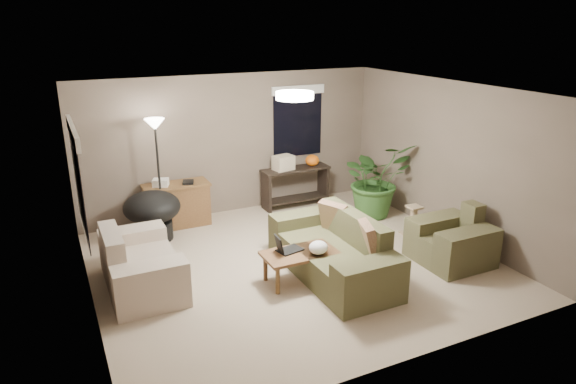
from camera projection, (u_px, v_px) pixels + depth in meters
name	position (u px, v px, depth m)	size (l,w,h in m)	color
room_shell	(294.00, 182.00, 7.07)	(5.50, 5.50, 5.50)	#BDA68D
main_sofa	(334.00, 254.00, 7.11)	(0.95, 2.20, 0.85)	brown
throw_pillows	(351.00, 228.00, 7.10)	(0.39, 1.40, 0.47)	#8C7251
loveseat	(139.00, 267.00, 6.75)	(0.90, 1.60, 0.85)	#BFB6A3
armchair	(452.00, 242.00, 7.48)	(0.95, 1.00, 0.85)	brown
coffee_table	(300.00, 256.00, 6.91)	(1.00, 0.55, 0.42)	brown
laptop	(285.00, 247.00, 6.88)	(0.39, 0.30, 0.24)	black
plastic_bag	(318.00, 247.00, 6.81)	(0.26, 0.23, 0.18)	white
desk	(177.00, 205.00, 8.76)	(1.10, 0.50, 0.75)	brown
desk_papers	(166.00, 182.00, 8.55)	(0.72, 0.32, 0.12)	silver
console_table	(295.00, 184.00, 9.66)	(1.30, 0.40, 0.75)	black
pumpkin	(312.00, 160.00, 9.67)	(0.26, 0.26, 0.21)	orange
cardboard_box	(283.00, 163.00, 9.41)	(0.35, 0.26, 0.26)	beige
papasan_chair	(152.00, 212.00, 8.18)	(0.99, 0.99, 0.80)	black
floor_lamp	(156.00, 138.00, 8.11)	(0.32, 0.32, 1.91)	black
ceiling_fixture	(295.00, 96.00, 6.69)	(0.50, 0.50, 0.10)	white
houseplant	(375.00, 187.00, 9.18)	(1.22, 1.36, 1.06)	#2D5923
cat_scratching_post	(413.00, 222.00, 8.43)	(0.32, 0.32, 0.50)	tan
window_left	(76.00, 163.00, 6.04)	(0.05, 1.56, 1.33)	black
window_back	(298.00, 109.00, 9.55)	(1.06, 0.05, 1.33)	black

